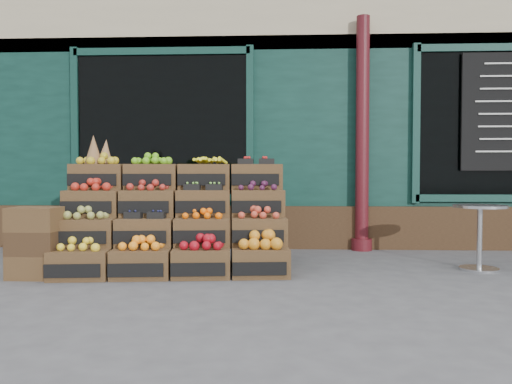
{
  "coord_description": "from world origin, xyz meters",
  "views": [
    {
      "loc": [
        0.05,
        -4.86,
        1.04
      ],
      "look_at": [
        -0.2,
        0.7,
        0.85
      ],
      "focal_mm": 35.0,
      "sensor_mm": 36.0,
      "label": 1
    }
  ],
  "objects": [
    {
      "name": "ground",
      "position": [
        0.0,
        0.0,
        0.0
      ],
      "size": [
        60.0,
        60.0,
        0.0
      ],
      "primitive_type": "plane",
      "color": "#4E4E51",
      "rests_on": "ground"
    },
    {
      "name": "spare_crates",
      "position": [
        -2.4,
        0.03,
        0.36
      ],
      "size": [
        0.48,
        0.34,
        0.72
      ],
      "rotation": [
        0.0,
        0.0,
        -0.01
      ],
      "color": "#4D361E",
      "rests_on": "ground"
    },
    {
      "name": "shop_facade",
      "position": [
        0.0,
        5.11,
        2.4
      ],
      "size": [
        12.0,
        6.24,
        4.8
      ],
      "color": "#0F332B",
      "rests_on": "ground"
    },
    {
      "name": "crate_display",
      "position": [
        -1.09,
        0.61,
        0.46
      ],
      "size": [
        2.5,
        1.4,
        1.5
      ],
      "rotation": [
        0.0,
        0.0,
        0.1
      ],
      "color": "#4D361E",
      "rests_on": "ground"
    },
    {
      "name": "bistro_table",
      "position": [
        2.24,
        0.65,
        0.45
      ],
      "size": [
        0.57,
        0.57,
        0.71
      ],
      "rotation": [
        0.0,
        0.0,
        -0.3
      ],
      "color": "#AEB1B5",
      "rests_on": "ground"
    },
    {
      "name": "shopkeeper",
      "position": [
        -1.31,
        2.65,
        1.09
      ],
      "size": [
        0.94,
        0.79,
        2.19
      ],
      "primitive_type": "imported",
      "rotation": [
        0.0,
        0.0,
        2.75
      ],
      "color": "#1D652F",
      "rests_on": "ground"
    }
  ]
}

